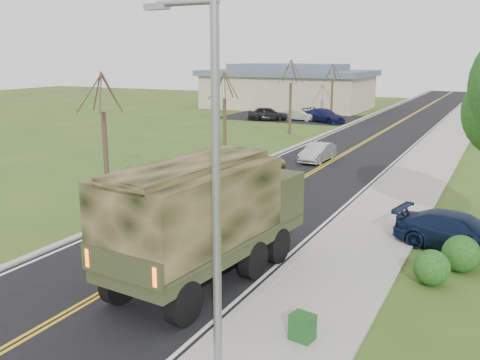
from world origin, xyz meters
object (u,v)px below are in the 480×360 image
Objects in this scene: pickup_navy at (460,233)px; utility_box_far at (302,327)px; sedan_silver at (318,152)px; military_truck at (206,212)px; suv_champagne at (249,169)px.

utility_box_far is (-2.78, -8.48, -0.24)m from pickup_navy.
sedan_silver is 0.81× the size of pickup_navy.
pickup_navy is at bearing 48.62° from military_truck.
military_truck is 1.60× the size of suv_champagne.
pickup_navy is 7.03× the size of utility_box_far.
military_truck is 1.74× the size of pickup_navy.
utility_box_far is at bearing -52.98° from suv_champagne.
pickup_navy reaches higher than utility_box_far.
military_truck is 9.35m from pickup_navy.
utility_box_far is (3.95, -2.19, -1.78)m from military_truck.
utility_box_far is (6.99, -21.72, -0.19)m from sedan_silver.
military_truck is at bearing -62.88° from suv_champagne.
military_truck is 12.24× the size of utility_box_far.
military_truck is at bearing 144.20° from pickup_navy.
pickup_navy is at bearing 82.29° from utility_box_far.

